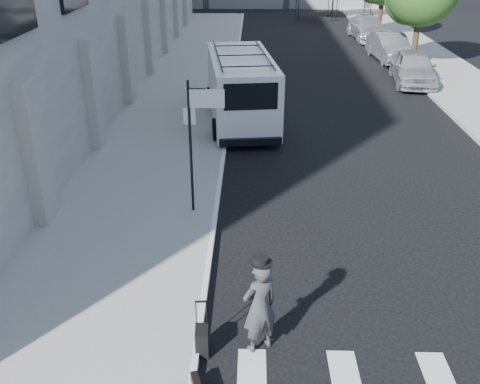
# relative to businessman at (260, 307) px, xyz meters

# --- Properties ---
(ground) EXTENTS (120.00, 120.00, 0.00)m
(ground) POSITION_rel_businessman_xyz_m (0.88, 1.84, -0.93)
(ground) COLOR black
(ground) RESTS_ON ground
(sidewalk_left) EXTENTS (4.50, 48.00, 0.15)m
(sidewalk_left) POSITION_rel_businessman_xyz_m (-3.37, 17.84, -0.85)
(sidewalk_left) COLOR gray
(sidewalk_left) RESTS_ON ground
(sidewalk_right) EXTENTS (4.00, 56.00, 0.15)m
(sidewalk_right) POSITION_rel_businessman_xyz_m (9.88, 21.84, -0.85)
(sidewalk_right) COLOR gray
(sidewalk_right) RESTS_ON ground
(sign_pole) EXTENTS (1.03, 0.07, 3.50)m
(sign_pole) POSITION_rel_businessman_xyz_m (-1.49, 5.04, 1.73)
(sign_pole) COLOR black
(sign_pole) RESTS_ON sidewalk_left
(businessman) EXTENTS (0.81, 0.73, 1.85)m
(businessman) POSITION_rel_businessman_xyz_m (0.00, 0.00, 0.00)
(businessman) COLOR #363639
(businessman) RESTS_ON ground
(suitcase) EXTENTS (0.26, 0.39, 1.04)m
(suitcase) POSITION_rel_businessman_xyz_m (-1.02, -0.16, -0.65)
(suitcase) COLOR black
(suitcase) RESTS_ON ground
(cargo_van) EXTENTS (3.09, 7.11, 2.57)m
(cargo_van) POSITION_rel_businessman_xyz_m (-0.65, 12.92, 0.40)
(cargo_van) COLOR white
(cargo_van) RESTS_ON ground
(parked_car_a) EXTENTS (2.35, 4.86, 1.60)m
(parked_car_a) POSITION_rel_businessman_xyz_m (7.68, 18.81, -0.13)
(parked_car_a) COLOR #9A9DA2
(parked_car_a) RESTS_ON ground
(parked_car_b) EXTENTS (2.01, 4.77, 1.53)m
(parked_car_b) POSITION_rel_businessman_xyz_m (7.68, 23.90, -0.16)
(parked_car_b) COLOR slate
(parked_car_b) RESTS_ON ground
(parked_car_c) EXTENTS (2.48, 5.37, 1.52)m
(parked_car_c) POSITION_rel_businessman_xyz_m (7.68, 30.53, -0.17)
(parked_car_c) COLOR #96979D
(parked_car_c) RESTS_ON ground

